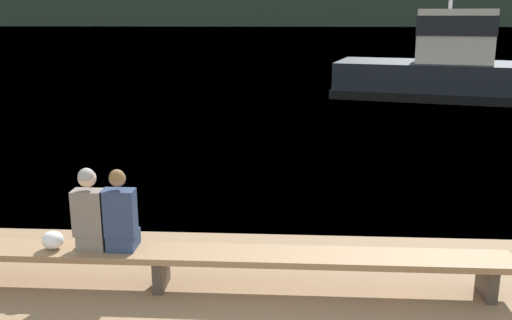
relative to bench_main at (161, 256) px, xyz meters
The scene contains 7 objects.
water_surface 121.75m from the bench_main, 89.57° to the left, with size 240.00×240.00×0.00m, color #426B8E.
far_shoreline 150.08m from the bench_main, 89.65° to the left, with size 600.00×12.00×7.38m, color #2D3D2D.
bench_main is the anchor object (origin of this frame).
person_left 0.96m from the bench_main, behind, with size 0.37×0.39×1.00m.
person_right 0.68m from the bench_main, behind, with size 0.37×0.39×0.99m.
shopping_bag 1.29m from the bench_main, behind, with size 0.26×0.23×0.22m.
tugboat_red 18.07m from the bench_main, 65.61° to the left, with size 8.75×5.58×5.50m.
Camera 1 is at (0.59, -3.01, 3.18)m, focal length 40.00 mm.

